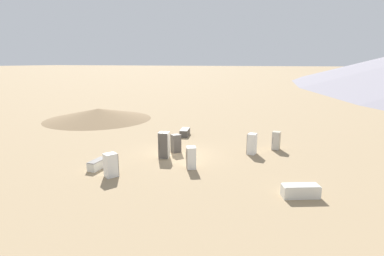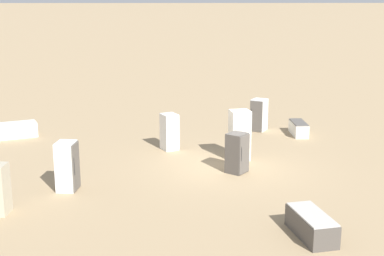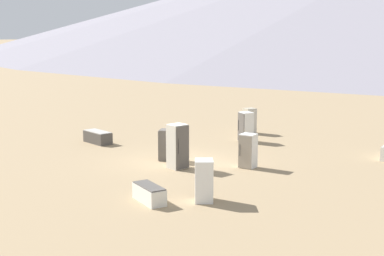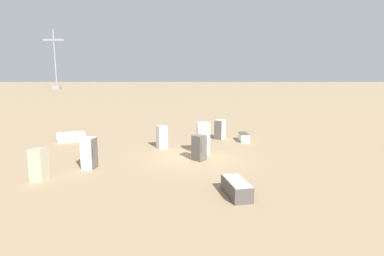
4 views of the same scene
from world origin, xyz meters
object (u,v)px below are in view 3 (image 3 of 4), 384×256
(discarded_fridge_7, at_px, (178,146))
(discarded_fridge_2, at_px, (204,181))
(discarded_fridge_3, at_px, (149,194))
(discarded_fridge_6, at_px, (248,151))
(discarded_fridge_8, at_px, (250,121))
(discarded_fridge_1, at_px, (98,137))
(discarded_fridge_4, at_px, (246,127))
(discarded_fridge_5, at_px, (166,145))

(discarded_fridge_7, bearing_deg, discarded_fridge_2, 61.48)
(discarded_fridge_3, distance_m, discarded_fridge_7, 4.83)
(discarded_fridge_3, distance_m, discarded_fridge_6, 6.19)
(discarded_fridge_2, distance_m, discarded_fridge_8, 13.08)
(discarded_fridge_2, bearing_deg, discarded_fridge_1, 118.10)
(discarded_fridge_4, distance_m, discarded_fridge_6, 5.63)
(discarded_fridge_3, relative_size, discarded_fridge_6, 1.03)
(discarded_fridge_8, bearing_deg, discarded_fridge_4, 53.33)
(discarded_fridge_3, height_order, discarded_fridge_7, discarded_fridge_7)
(discarded_fridge_4, height_order, discarded_fridge_7, discarded_fridge_7)
(discarded_fridge_4, relative_size, discarded_fridge_5, 1.12)
(discarded_fridge_1, distance_m, discarded_fridge_5, 5.45)
(discarded_fridge_1, relative_size, discarded_fridge_6, 1.26)
(discarded_fridge_2, relative_size, discarded_fridge_8, 1.00)
(discarded_fridge_1, bearing_deg, discarded_fridge_7, 87.53)
(discarded_fridge_1, bearing_deg, discarded_fridge_6, 102.86)
(discarded_fridge_7, bearing_deg, discarded_fridge_4, -162.55)
(discarded_fridge_4, distance_m, discarded_fridge_8, 2.48)
(discarded_fridge_6, bearing_deg, discarded_fridge_8, -63.59)
(discarded_fridge_8, bearing_deg, discarded_fridge_7, 38.25)
(discarded_fridge_2, bearing_deg, discarded_fridge_8, 76.66)
(discarded_fridge_3, bearing_deg, discarded_fridge_6, -159.83)
(discarded_fridge_6, bearing_deg, discarded_fridge_7, 34.79)
(discarded_fridge_2, height_order, discarded_fridge_7, discarded_fridge_7)
(discarded_fridge_4, distance_m, discarded_fridge_5, 5.85)
(discarded_fridge_1, relative_size, discarded_fridge_4, 1.17)
(discarded_fridge_4, height_order, discarded_fridge_8, discarded_fridge_4)
(discarded_fridge_1, height_order, discarded_fridge_7, discarded_fridge_7)
(discarded_fridge_4, xyz_separation_m, discarded_fridge_6, (-3.23, -4.61, -0.06))
(discarded_fridge_5, bearing_deg, discarded_fridge_1, 52.83)
(discarded_fridge_6, relative_size, discarded_fridge_7, 0.77)
(discarded_fridge_1, distance_m, discarded_fridge_4, 7.89)
(discarded_fridge_2, height_order, discarded_fridge_3, discarded_fridge_2)
(discarded_fridge_2, relative_size, discarded_fridge_6, 1.00)
(discarded_fridge_1, relative_size, discarded_fridge_2, 1.27)
(discarded_fridge_1, relative_size, discarded_fridge_7, 0.98)
(discarded_fridge_8, bearing_deg, discarded_fridge_1, -7.37)
(discarded_fridge_4, xyz_separation_m, discarded_fridge_5, (-5.63, -1.59, -0.09))
(discarded_fridge_3, xyz_separation_m, discarded_fridge_5, (3.38, 5.19, 0.41))
(discarded_fridge_2, xyz_separation_m, discarded_fridge_5, (1.70, 6.06, -0.02))
(discarded_fridge_2, relative_size, discarded_fridge_7, 0.77)
(discarded_fridge_5, xyz_separation_m, discarded_fridge_6, (2.40, -3.02, 0.03))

